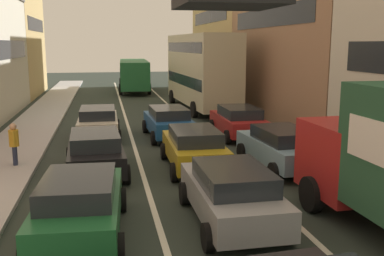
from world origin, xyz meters
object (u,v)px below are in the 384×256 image
object	(u,v)px
coupe_centre_lane_fourth	(168,121)
sedan_right_lane_behind_truck	(281,147)
bus_far_queue_secondary	(134,73)
sedan_left_lane_fourth	(98,122)
bus_mid_queue_primary	(201,68)
wagon_right_lane_far	(238,121)
pedestrian_near_kerb	(14,143)
sedan_left_lane_third	(95,151)
hatchback_centre_lane_third	(194,147)
wagon_left_lane_second	(80,204)
sedan_centre_lane_second	(231,193)

from	to	relation	value
coupe_centre_lane_fourth	sedan_right_lane_behind_truck	xyz separation A→B (m)	(3.25, -6.04, 0.00)
coupe_centre_lane_fourth	bus_far_queue_secondary	xyz separation A→B (m)	(-0.14, 21.93, 0.96)
sedan_left_lane_fourth	bus_mid_queue_primary	world-z (taller)	bus_mid_queue_primary
wagon_right_lane_far	bus_far_queue_secondary	bearing A→B (deg)	9.00
sedan_right_lane_behind_truck	wagon_right_lane_far	size ratio (longest dim) A/B	1.02
sedan_left_lane_fourth	coupe_centre_lane_fourth	bearing A→B (deg)	-99.66
sedan_left_lane_fourth	bus_mid_queue_primary	xyz separation A→B (m)	(6.80, 8.23, 2.03)
wagon_right_lane_far	pedestrian_near_kerb	size ratio (longest dim) A/B	2.59
sedan_left_lane_third	coupe_centre_lane_fourth	bearing A→B (deg)	-33.55
hatchback_centre_lane_third	pedestrian_near_kerb	distance (m)	6.46
wagon_right_lane_far	bus_mid_queue_primary	bearing A→B (deg)	-0.89
wagon_left_lane_second	sedan_right_lane_behind_truck	xyz separation A→B (m)	(6.83, 4.61, 0.00)
hatchback_centre_lane_third	coupe_centre_lane_fourth	bearing A→B (deg)	2.66
sedan_left_lane_third	wagon_right_lane_far	distance (m)	8.33
sedan_right_lane_behind_truck	wagon_right_lane_far	distance (m)	5.57
bus_mid_queue_primary	pedestrian_near_kerb	bearing A→B (deg)	140.77
hatchback_centre_lane_third	sedan_right_lane_behind_truck	size ratio (longest dim) A/B	0.98
sedan_right_lane_behind_truck	pedestrian_near_kerb	size ratio (longest dim) A/B	2.65
hatchback_centre_lane_third	wagon_right_lane_far	size ratio (longest dim) A/B	1.01
coupe_centre_lane_fourth	pedestrian_near_kerb	world-z (taller)	pedestrian_near_kerb
bus_far_queue_secondary	coupe_centre_lane_fourth	bearing A→B (deg)	-177.26
sedan_centre_lane_second	sedan_left_lane_fourth	size ratio (longest dim) A/B	1.00
wagon_right_lane_far	bus_mid_queue_primary	world-z (taller)	bus_mid_queue_primary
sedan_left_lane_third	sedan_left_lane_fourth	world-z (taller)	same
wagon_left_lane_second	bus_far_queue_secondary	size ratio (longest dim) A/B	0.42
coupe_centre_lane_fourth	sedan_left_lane_fourth	xyz separation A→B (m)	(-3.29, 0.58, 0.00)
sedan_centre_lane_second	sedan_left_lane_fourth	xyz separation A→B (m)	(-3.36, 11.13, 0.00)
hatchback_centre_lane_third	sedan_left_lane_fourth	bearing A→B (deg)	30.58
coupe_centre_lane_fourth	bus_mid_queue_primary	world-z (taller)	bus_mid_queue_primary
sedan_centre_lane_second	bus_mid_queue_primary	bearing A→B (deg)	-10.07
sedan_left_lane_third	coupe_centre_lane_fourth	size ratio (longest dim) A/B	1.00
sedan_centre_lane_second	pedestrian_near_kerb	xyz separation A→B (m)	(-6.26, 6.33, 0.15)
sedan_right_lane_behind_truck	bus_far_queue_secondary	bearing A→B (deg)	3.41
pedestrian_near_kerb	wagon_right_lane_far	bearing A→B (deg)	14.35
wagon_left_lane_second	sedan_right_lane_behind_truck	world-z (taller)	same
pedestrian_near_kerb	wagon_left_lane_second	bearing A→B (deg)	-75.09
wagon_right_lane_far	hatchback_centre_lane_third	bearing A→B (deg)	147.72
sedan_centre_lane_second	bus_far_queue_secondary	size ratio (longest dim) A/B	0.41
sedan_centre_lane_second	hatchback_centre_lane_third	world-z (taller)	same
sedan_left_lane_third	pedestrian_near_kerb	world-z (taller)	pedestrian_near_kerb
pedestrian_near_kerb	bus_far_queue_secondary	bearing A→B (deg)	69.90
hatchback_centre_lane_third	sedan_right_lane_behind_truck	xyz separation A→B (m)	(3.10, -0.54, 0.00)
sedan_centre_lane_second	wagon_left_lane_second	xyz separation A→B (m)	(-3.66, -0.11, 0.00)
sedan_left_lane_third	bus_far_queue_secondary	bearing A→B (deg)	-8.96
coupe_centre_lane_fourth	sedan_right_lane_behind_truck	world-z (taller)	same
sedan_centre_lane_second	pedestrian_near_kerb	world-z (taller)	pedestrian_near_kerb
sedan_centre_lane_second	hatchback_centre_lane_third	size ratio (longest dim) A/B	0.99
sedan_left_lane_third	sedan_left_lane_fourth	xyz separation A→B (m)	(0.03, 6.06, 0.00)
wagon_left_lane_second	wagon_right_lane_far	distance (m)	12.31
sedan_centre_lane_second	wagon_left_lane_second	size ratio (longest dim) A/B	0.98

